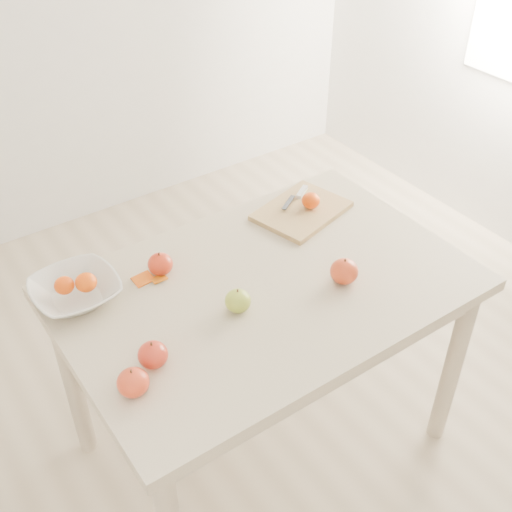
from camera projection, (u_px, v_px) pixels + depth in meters
ground at (264, 438)px, 2.36m from camera, size 3.50×3.50×0.00m
table at (265, 308)px, 1.96m from camera, size 1.20×0.80×0.75m
cutting_board at (302, 211)px, 2.19m from camera, size 0.35×0.29×0.02m
board_tangerine at (311, 200)px, 2.17m from camera, size 0.06×0.06×0.05m
fruit_bowl at (76, 291)px, 1.83m from camera, size 0.25×0.25×0.06m
bowl_tangerine_near at (64, 285)px, 1.80m from camera, size 0.06×0.06×0.05m
bowl_tangerine_far at (86, 282)px, 1.81m from camera, size 0.06×0.06×0.05m
orange_peel_a at (143, 280)px, 1.91m from camera, size 0.06×0.05×0.01m
orange_peel_b at (159, 279)px, 1.91m from camera, size 0.05×0.04×0.01m
paring_knife at (300, 194)px, 2.24m from camera, size 0.16×0.09×0.01m
apple_green at (238, 301)px, 1.79m from camera, size 0.07×0.07×0.07m
apple_red_d at (133, 382)px, 1.55m from camera, size 0.08×0.08×0.07m
apple_red_e at (344, 271)px, 1.88m from camera, size 0.08×0.08×0.08m
apple_red_b at (153, 355)px, 1.62m from camera, size 0.08×0.08×0.07m
apple_red_a at (160, 264)px, 1.92m from camera, size 0.08×0.08×0.07m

